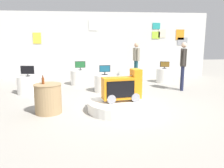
# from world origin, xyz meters

# --- Properties ---
(ground_plane) EXTENTS (30.00, 30.00, 0.00)m
(ground_plane) POSITION_xyz_m (0.00, 0.00, 0.00)
(ground_plane) COLOR #9E998E
(back_wall_display) EXTENTS (10.42, 0.13, 3.20)m
(back_wall_display) POSITION_xyz_m (0.01, 5.28, 1.61)
(back_wall_display) COLOR silver
(back_wall_display) RESTS_ON ground
(main_display_pedestal) EXTENTS (1.81, 1.81, 0.26)m
(main_display_pedestal) POSITION_xyz_m (0.06, -0.36, 0.13)
(main_display_pedestal) COLOR white
(main_display_pedestal) RESTS_ON ground
(novelty_firetruck_tv) EXTENTS (1.06, 0.56, 0.84)m
(novelty_firetruck_tv) POSITION_xyz_m (0.08, -0.37, 0.60)
(novelty_firetruck_tv) COLOR gray
(novelty_firetruck_tv) RESTS_ON main_display_pedestal
(display_pedestal_left_rear) EXTENTS (0.84, 0.84, 0.61)m
(display_pedestal_left_rear) POSITION_xyz_m (-1.14, 3.42, 0.31)
(display_pedestal_left_rear) COLOR white
(display_pedestal_left_rear) RESTS_ON ground
(tv_on_left_rear) EXTENTS (0.43, 0.17, 0.37)m
(tv_on_left_rear) POSITION_xyz_m (-1.14, 3.41, 0.82)
(tv_on_left_rear) COLOR black
(tv_on_left_rear) RESTS_ON display_pedestal_left_rear
(display_pedestal_center_rear) EXTENTS (0.76, 0.76, 0.61)m
(display_pedestal_center_rear) POSITION_xyz_m (-2.91, 1.94, 0.31)
(display_pedestal_center_rear) COLOR white
(display_pedestal_center_rear) RESTS_ON ground
(tv_on_center_rear) EXTENTS (0.51, 0.17, 0.38)m
(tv_on_center_rear) POSITION_xyz_m (-2.91, 1.94, 0.82)
(tv_on_center_rear) COLOR black
(tv_on_center_rear) RESTS_ON display_pedestal_center_rear
(display_pedestal_right_rear) EXTENTS (0.77, 0.77, 0.61)m
(display_pedestal_right_rear) POSITION_xyz_m (-0.21, 1.98, 0.31)
(display_pedestal_right_rear) COLOR white
(display_pedestal_right_rear) RESTS_ON ground
(tv_on_right_rear) EXTENTS (0.40, 0.22, 0.35)m
(tv_on_right_rear) POSITION_xyz_m (-0.21, 1.98, 0.80)
(tv_on_right_rear) COLOR black
(tv_on_right_rear) RESTS_ON display_pedestal_right_rear
(display_pedestal_far_right) EXTENTS (0.71, 0.71, 0.61)m
(display_pedestal_far_right) POSITION_xyz_m (2.56, 3.56, 0.31)
(display_pedestal_far_right) COLOR white
(display_pedestal_far_right) RESTS_ON ground
(tv_on_far_right) EXTENTS (0.40, 0.19, 0.31)m
(tv_on_far_right) POSITION_xyz_m (2.56, 3.56, 0.78)
(tv_on_far_right) COLOR black
(tv_on_far_right) RESTS_ON display_pedestal_far_right
(side_table_round) EXTENTS (0.70, 0.70, 0.76)m
(side_table_round) POSITION_xyz_m (-1.84, -0.39, 0.39)
(side_table_round) COLOR #9E7F56
(side_table_round) RESTS_ON ground
(bottle_on_side_table) EXTENTS (0.07, 0.07, 0.22)m
(bottle_on_side_table) POSITION_xyz_m (-1.94, -0.38, 0.85)
(bottle_on_side_table) COLOR brown
(bottle_on_side_table) RESTS_ON side_table_round
(shopper_browsing_near_truck) EXTENTS (0.32, 0.53, 1.78)m
(shopper_browsing_near_truck) POSITION_xyz_m (2.68, 1.91, 1.05)
(shopper_browsing_near_truck) COLOR #1E233F
(shopper_browsing_near_truck) RESTS_ON ground
(shopper_browsing_rear) EXTENTS (0.24, 0.56, 1.73)m
(shopper_browsing_rear) POSITION_xyz_m (1.41, 4.23, 1.02)
(shopper_browsing_rear) COLOR #194751
(shopper_browsing_rear) RESTS_ON ground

